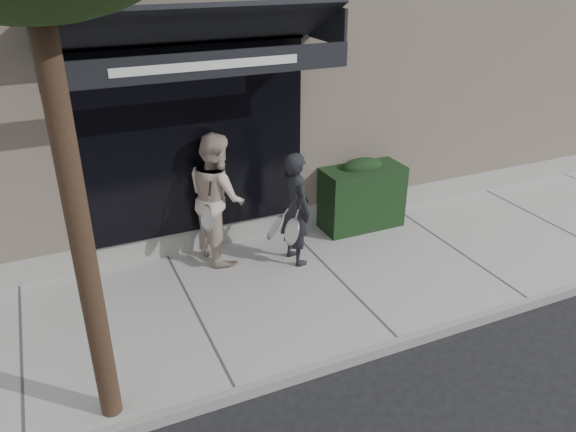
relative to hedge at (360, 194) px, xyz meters
name	(u,v)px	position (x,y,z in m)	size (l,w,h in m)	color
ground	(336,283)	(-1.10, -1.25, -0.66)	(80.00, 80.00, 0.00)	black
sidewalk	(336,279)	(-1.10, -1.25, -0.60)	(20.00, 3.00, 0.12)	gray
curb	(400,344)	(-1.10, -2.80, -0.59)	(20.00, 0.10, 0.14)	gray
building_facade	(216,33)	(-1.11, 3.71, 2.08)	(14.30, 8.04, 5.64)	beige
hedge	(360,194)	(0.00, 0.00, 0.00)	(1.30, 0.70, 1.14)	black
pedestrian_front	(296,209)	(-1.43, -0.63, 0.28)	(0.79, 0.84, 1.64)	black
pedestrian_back	(217,197)	(-2.38, -0.05, 0.39)	(0.78, 0.96, 1.86)	#C5B19D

